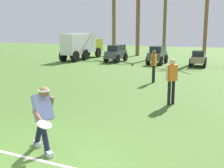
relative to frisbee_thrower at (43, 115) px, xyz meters
The scene contains 14 objects.
ground_plane 1.03m from the frisbee_thrower, 67.90° to the right, with size 80.00×80.00×0.00m, color #496F2C.
field_line_paint 0.90m from the frisbee_thrower, 55.91° to the right, with size 24.36×0.08×0.01m, color white.
frisbee_thrower is the anchor object (origin of this frame).
frisbee_in_flight 0.59m from the frisbee_thrower, 49.68° to the right, with size 0.27×0.28×0.11m.
teammate_near_sideline 8.62m from the frisbee_thrower, 90.44° to the left, with size 0.22×0.50×1.56m.
teammate_midfield 5.14m from the frisbee_thrower, 72.04° to the left, with size 0.36×0.44×1.56m.
parked_car_slot_a 17.12m from the frisbee_thrower, 107.90° to the left, with size 1.14×2.40×1.34m.
parked_car_slot_b 16.28m from the frisbee_thrower, 96.55° to the left, with size 1.17×2.41×1.34m.
parked_car_slot_c 16.00m from the frisbee_thrower, 85.96° to the left, with size 1.21×2.25×1.10m.
box_truck 19.08m from the frisbee_thrower, 117.33° to the left, with size 1.55×5.93×2.20m.
palm_tree_far_left 23.78m from the frisbee_thrower, 109.93° to the left, with size 3.46×3.58×6.21m.
palm_tree_left_of_centre 23.23m from the frisbee_thrower, 103.92° to the left, with size 3.23×3.01×6.22m.
palm_tree_right_of_centre 22.85m from the frisbee_thrower, 97.27° to the left, with size 3.22×3.21×6.59m.
palm_tree_far_right 21.22m from the frisbee_thrower, 87.22° to the left, with size 3.19×3.17×7.38m.
Camera 1 is at (3.25, -3.84, 2.50)m, focal length 45.00 mm.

